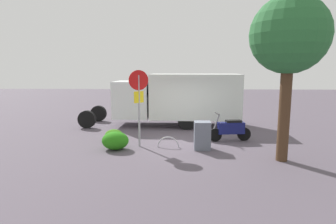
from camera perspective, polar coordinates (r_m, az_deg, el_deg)
The scene contains 9 objects.
ground_plane at distance 11.65m, azimuth 3.76°, elevation -6.25°, with size 60.00×60.00×0.00m, color #524954.
box_truck_near at distance 14.87m, azimuth 1.58°, elevation 3.11°, with size 8.29×2.43×2.73m.
motorcycle at distance 12.09m, azimuth 12.52°, elevation -3.34°, with size 1.81×0.60×1.20m.
stop_sign at distance 10.82m, azimuth -5.90°, elevation 3.18°, with size 0.71×0.33×2.96m.
street_tree at distance 9.82m, azimuth 23.25°, elevation 13.75°, with size 2.43×2.43×5.27m.
utility_cabinet at distance 10.70m, azimuth 6.92°, elevation -4.73°, with size 0.60×0.52×1.06m, color slate.
bike_rack_hoop at distance 11.02m, azimuth 0.04°, elevation -7.10°, with size 0.85×0.85×0.05m, color #B7B7BC.
shrub_near_sign at distance 12.00m, azimuth -10.85°, elevation -4.67°, with size 0.75×0.62×0.51m, color #357316.
shrub_mid_verge at distance 10.81m, azimuth -10.59°, elevation -5.70°, with size 1.00×0.82×0.68m, color #277A15.
Camera 1 is at (0.35, 11.24, 3.02)m, focal length 30.22 mm.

